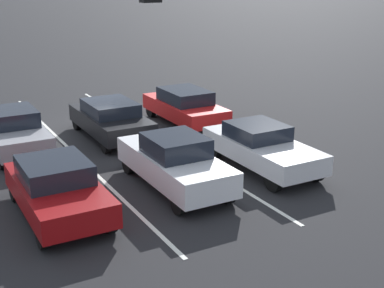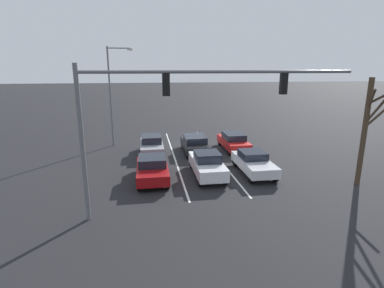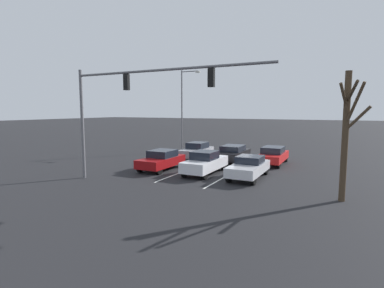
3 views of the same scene
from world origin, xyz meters
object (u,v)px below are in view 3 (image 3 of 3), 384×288
object	(u,v)px
car_silver_leftlane_front	(249,167)
street_lamp_right_shoulder	(184,105)
car_gray_rightlane_second	(197,150)
traffic_signal_gantry	(128,97)
car_white_midlane_front	(205,162)
car_black_midlane_second	(233,153)
car_maroon_rightlane_front	(161,160)
car_red_leftlane_second	(273,155)
bare_tree_near	(346,131)

from	to	relation	value
car_silver_leftlane_front	street_lamp_right_shoulder	bearing A→B (deg)	-42.60
car_gray_rightlane_second	traffic_signal_gantry	world-z (taller)	traffic_signal_gantry
car_white_midlane_front	car_gray_rightlane_second	xyz separation A→B (m)	(3.40, -5.64, -0.04)
car_white_midlane_front	car_black_midlane_second	size ratio (longest dim) A/B	1.03
car_gray_rightlane_second	street_lamp_right_shoulder	size ratio (longest dim) A/B	0.48
car_maroon_rightlane_front	traffic_signal_gantry	size ratio (longest dim) A/B	0.34
car_black_midlane_second	car_red_leftlane_second	bearing A→B (deg)	-174.52
car_red_leftlane_second	car_gray_rightlane_second	size ratio (longest dim) A/B	1.08
car_silver_leftlane_front	car_gray_rightlane_second	world-z (taller)	car_gray_rightlane_second
street_lamp_right_shoulder	car_maroon_rightlane_front	bearing A→B (deg)	108.35
car_white_midlane_front	car_silver_leftlane_front	bearing A→B (deg)	-178.98
car_red_leftlane_second	car_gray_rightlane_second	distance (m)	6.91
car_black_midlane_second	car_gray_rightlane_second	distance (m)	3.53
street_lamp_right_shoulder	bare_tree_near	xyz separation A→B (m)	(-15.26, 11.84, -1.49)
car_silver_leftlane_front	car_red_leftlane_second	xyz separation A→B (m)	(-0.35, -5.83, 0.02)
car_black_midlane_second	car_red_leftlane_second	xyz separation A→B (m)	(-3.37, -0.32, 0.02)
car_black_midlane_second	bare_tree_near	distance (m)	12.33
traffic_signal_gantry	bare_tree_near	xyz separation A→B (m)	(-11.50, -1.96, -1.80)
car_red_leftlane_second	car_gray_rightlane_second	world-z (taller)	car_gray_rightlane_second
car_red_leftlane_second	car_gray_rightlane_second	bearing A→B (deg)	2.09
car_silver_leftlane_front	street_lamp_right_shoulder	distance (m)	13.83
car_maroon_rightlane_front	car_black_midlane_second	xyz separation A→B (m)	(-3.64, -5.74, -0.01)
car_silver_leftlane_front	car_black_midlane_second	distance (m)	6.28
street_lamp_right_shoulder	traffic_signal_gantry	bearing A→B (deg)	105.24
car_maroon_rightlane_front	traffic_signal_gantry	bearing A→B (deg)	98.88
car_maroon_rightlane_front	car_white_midlane_front	bearing A→B (deg)	-177.17
car_silver_leftlane_front	traffic_signal_gantry	bearing A→B (deg)	39.39
car_silver_leftlane_front	bare_tree_near	distance (m)	6.84
car_white_midlane_front	street_lamp_right_shoulder	distance (m)	11.86
car_silver_leftlane_front	car_maroon_rightlane_front	world-z (taller)	car_maroon_rightlane_front
car_white_midlane_front	street_lamp_right_shoulder	size ratio (longest dim) A/B	0.53
car_white_midlane_front	traffic_signal_gantry	xyz separation A→B (m)	(2.79, 4.82, 4.46)
street_lamp_right_shoulder	car_gray_rightlane_second	bearing A→B (deg)	133.28
car_black_midlane_second	car_white_midlane_front	bearing A→B (deg)	88.67
car_white_midlane_front	car_gray_rightlane_second	size ratio (longest dim) A/B	1.10
car_maroon_rightlane_front	bare_tree_near	xyz separation A→B (m)	(-12.23, 2.69, 2.70)
car_maroon_rightlane_front	car_silver_leftlane_front	bearing A→B (deg)	-178.03
car_silver_leftlane_front	traffic_signal_gantry	xyz separation A→B (m)	(5.94, 4.87, 4.51)
car_black_midlane_second	car_red_leftlane_second	size ratio (longest dim) A/B	0.99
car_red_leftlane_second	bare_tree_near	world-z (taller)	bare_tree_near
car_black_midlane_second	bare_tree_near	xyz separation A→B (m)	(-8.59, 8.43, 2.71)
car_red_leftlane_second	car_white_midlane_front	bearing A→B (deg)	59.24
street_lamp_right_shoulder	bare_tree_near	world-z (taller)	street_lamp_right_shoulder
car_maroon_rightlane_front	car_gray_rightlane_second	bearing A→B (deg)	-91.08
car_silver_leftlane_front	car_maroon_rightlane_front	size ratio (longest dim) A/B	1.07
car_white_midlane_front	car_black_midlane_second	xyz separation A→B (m)	(-0.13, -5.56, -0.05)
traffic_signal_gantry	car_gray_rightlane_second	bearing A→B (deg)	-86.63
car_gray_rightlane_second	bare_tree_near	xyz separation A→B (m)	(-12.12, 8.50, 2.69)
car_gray_rightlane_second	bare_tree_near	size ratio (longest dim) A/B	0.66
car_black_midlane_second	street_lamp_right_shoulder	world-z (taller)	street_lamp_right_shoulder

